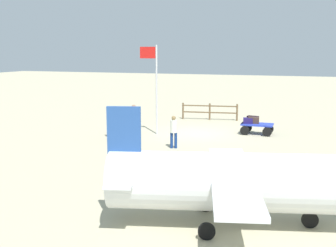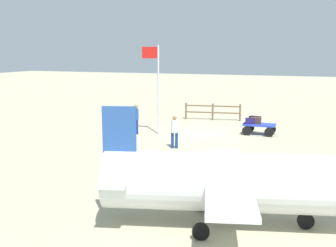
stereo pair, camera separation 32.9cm
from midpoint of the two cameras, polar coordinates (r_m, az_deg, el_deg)
name	(u,v)px [view 2 (the right image)]	position (r m, az deg, el deg)	size (l,w,h in m)	color
ground_plane	(199,133)	(23.83, 4.69, -1.36)	(120.00, 120.00, 0.00)	#B2A98A
luggage_cart	(259,127)	(23.94, 12.75, -0.47)	(1.75, 1.08, 0.61)	blue
suitcase_maroon	(256,120)	(23.88, 12.33, 0.41)	(0.65, 0.40, 0.36)	#422F28
suitcase_grey	(250,121)	(23.82, 11.58, 0.35)	(0.59, 0.48, 0.31)	#211955
suitcase_olive	(255,119)	(24.22, 12.23, 0.55)	(0.69, 0.46, 0.37)	black
worker_lead	(174,130)	(19.97, 1.37, -0.87)	(0.41, 0.41, 1.58)	navy
worker_trailing	(136,117)	(23.46, -4.04, 0.90)	(0.43, 0.43, 1.68)	navy
airplane_near	(238,182)	(11.22, 10.46, -7.90)	(7.44, 5.95, 3.20)	silver
flagpole	(156,80)	(23.25, -1.23, 5.96)	(1.04, 0.11, 4.98)	silver
signboard	(118,119)	(22.38, -6.48, 0.60)	(1.08, 0.09, 1.58)	#4C3319
wooden_fence	(213,111)	(28.47, 6.48, 1.78)	(3.77, 0.67, 1.13)	brown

